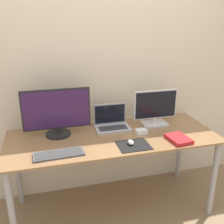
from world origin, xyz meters
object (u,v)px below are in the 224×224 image
at_px(power_brick, 141,131).
at_px(laptop, 111,122).
at_px(monitor_right, 155,108).
at_px(book, 179,139).
at_px(mouse, 131,142).
at_px(keyboard, 59,154).
at_px(monitor_left, 57,113).

bearing_deg(power_brick, laptop, 138.25).
distance_m(monitor_right, book, 0.41).
height_order(monitor_right, book, monitor_right).
relative_size(mouse, power_brick, 0.74).
distance_m(monitor_right, laptop, 0.44).
distance_m(keyboard, mouse, 0.58).
bearing_deg(monitor_right, mouse, -135.95).
relative_size(laptop, book, 1.40).
bearing_deg(book, laptop, 138.66).
relative_size(book, power_brick, 2.33).
height_order(laptop, mouse, laptop).
relative_size(laptop, power_brick, 3.25).
xyz_separation_m(keyboard, book, (0.99, -0.01, 0.01)).
height_order(laptop, keyboard, laptop).
relative_size(monitor_left, mouse, 7.95).
xyz_separation_m(mouse, book, (0.42, -0.03, -0.01)).
bearing_deg(power_brick, monitor_left, 167.54).
height_order(monitor_left, monitor_right, monitor_left).
distance_m(monitor_left, mouse, 0.68).
bearing_deg(keyboard, laptop, 38.33).
distance_m(monitor_left, power_brick, 0.76).
relative_size(monitor_right, keyboard, 1.10).
bearing_deg(mouse, laptop, 98.72).
distance_m(monitor_right, mouse, 0.52).
bearing_deg(book, mouse, 175.90).
bearing_deg(monitor_right, book, -81.56).
xyz_separation_m(monitor_left, keyboard, (-0.02, -0.37, -0.20)).
relative_size(monitor_right, laptop, 1.32).
height_order(monitor_right, power_brick, monitor_right).
relative_size(monitor_left, monitor_right, 1.37).
bearing_deg(laptop, keyboard, -141.67).
distance_m(keyboard, power_brick, 0.77).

